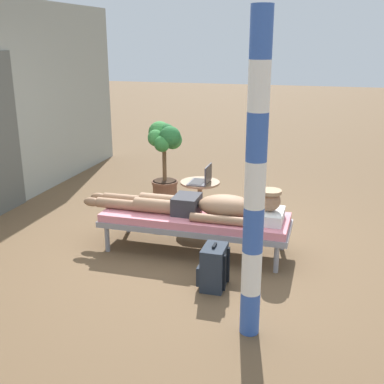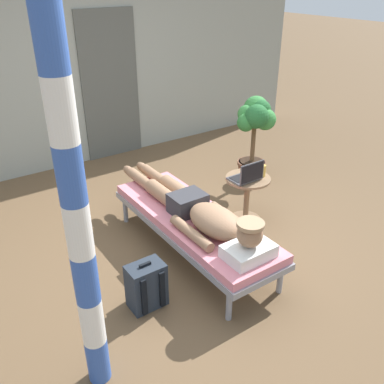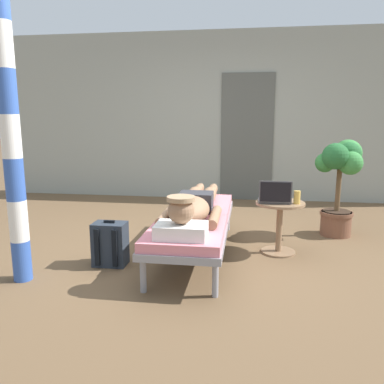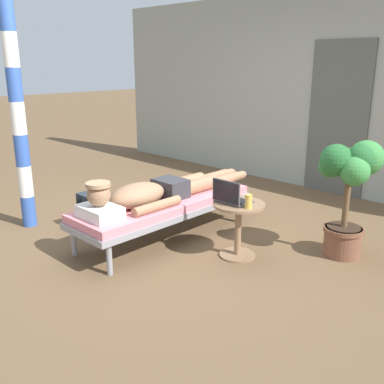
{
  "view_description": "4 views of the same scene",
  "coord_description": "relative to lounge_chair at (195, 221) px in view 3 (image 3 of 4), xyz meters",
  "views": [
    {
      "loc": [
        -4.63,
        -1.42,
        2.17
      ],
      "look_at": [
        0.09,
        -0.07,
        0.61
      ],
      "focal_mm": 45.07,
      "sensor_mm": 36.0,
      "label": 1
    },
    {
      "loc": [
        -1.99,
        -2.93,
        2.48
      ],
      "look_at": [
        0.01,
        -0.04,
        0.62
      ],
      "focal_mm": 39.42,
      "sensor_mm": 36.0,
      "label": 2
    },
    {
      "loc": [
        0.46,
        -3.75,
        1.34
      ],
      "look_at": [
        -0.09,
        0.02,
        0.6
      ],
      "focal_mm": 35.92,
      "sensor_mm": 36.0,
      "label": 3
    },
    {
      "loc": [
        3.13,
        -3.01,
        1.77
      ],
      "look_at": [
        0.14,
        0.08,
        0.48
      ],
      "focal_mm": 41.16,
      "sensor_mm": 36.0,
      "label": 4
    }
  ],
  "objects": [
    {
      "name": "porch_post",
      "position": [
        -1.35,
        -0.81,
        0.85
      ],
      "size": [
        0.15,
        0.15,
        2.39
      ],
      "color": "#3359B2",
      "rests_on": "ground"
    },
    {
      "name": "house_door_panel",
      "position": [
        0.48,
        2.72,
        0.67
      ],
      "size": [
        0.84,
        0.03,
        2.04
      ],
      "primitive_type": "cube",
      "color": "#545651",
      "rests_on": "ground"
    },
    {
      "name": "laptop",
      "position": [
        0.77,
        0.12,
        0.24
      ],
      "size": [
        0.31,
        0.24,
        0.23
      ],
      "color": "#4C4C51",
      "rests_on": "side_table"
    },
    {
      "name": "backpack",
      "position": [
        -0.73,
        -0.38,
        -0.15
      ],
      "size": [
        0.3,
        0.26,
        0.42
      ],
      "color": "#262D38",
      "rests_on": "ground"
    },
    {
      "name": "house_wall_back",
      "position": [
        -0.0,
        2.83,
        1.0
      ],
      "size": [
        7.6,
        0.2,
        2.7
      ],
      "primitive_type": "cube",
      "color": "#999E93",
      "rests_on": "ground"
    },
    {
      "name": "potted_plant",
      "position": [
        1.54,
        0.87,
        0.37
      ],
      "size": [
        0.53,
        0.51,
        1.1
      ],
      "color": "brown",
      "rests_on": "ground"
    },
    {
      "name": "drink_glass",
      "position": [
        0.98,
        0.11,
        0.24
      ],
      "size": [
        0.06,
        0.06,
        0.13
      ],
      "primitive_type": "cylinder",
      "color": "gold",
      "rests_on": "side_table"
    },
    {
      "name": "side_table",
      "position": [
        0.83,
        0.17,
        0.01
      ],
      "size": [
        0.48,
        0.48,
        0.52
      ],
      "color": "#8C6B4C",
      "rests_on": "ground"
    },
    {
      "name": "person_reclining",
      "position": [
        -0.0,
        -0.11,
        0.17
      ],
      "size": [
        0.53,
        2.17,
        0.33
      ],
      "color": "white",
      "rests_on": "lounge_chair"
    },
    {
      "name": "ground_plane",
      "position": [
        0.04,
        0.14,
        -0.35
      ],
      "size": [
        40.0,
        40.0,
        0.0
      ],
      "primitive_type": "plane",
      "color": "brown"
    },
    {
      "name": "lounge_chair",
      "position": [
        0.0,
        0.0,
        0.0
      ],
      "size": [
        0.66,
        1.99,
        0.42
      ],
      "color": "gray",
      "rests_on": "ground"
    }
  ]
}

